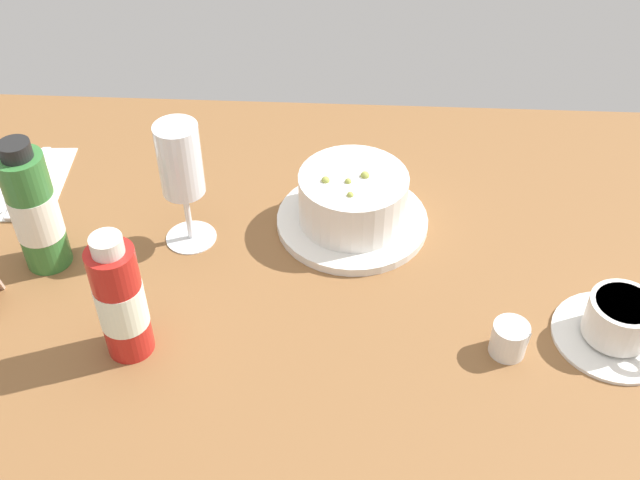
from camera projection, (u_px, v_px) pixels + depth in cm
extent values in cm
cube|color=brown|center=(294.00, 292.00, 96.93)|extent=(110.00, 84.00, 3.00)
cylinder|color=silver|center=(352.00, 221.00, 103.97)|extent=(20.32, 20.32, 1.20)
cylinder|color=silver|center=(353.00, 198.00, 101.28)|extent=(14.38, 14.38, 6.85)
cylinder|color=beige|center=(354.00, 182.00, 99.52)|extent=(12.36, 12.36, 1.60)
sphere|color=#96A043|center=(348.00, 181.00, 98.10)|extent=(0.86, 0.86, 0.86)
sphere|color=#96A043|center=(350.00, 195.00, 96.07)|extent=(0.84, 0.84, 0.84)
sphere|color=#96A043|center=(365.00, 176.00, 99.02)|extent=(1.16, 1.16, 1.16)
sphere|color=#96A043|center=(326.00, 180.00, 98.27)|extent=(1.07, 1.07, 1.07)
cube|color=silver|center=(25.00, 183.00, 110.97)|extent=(12.31, 17.75, 0.30)
cube|color=silver|center=(35.00, 176.00, 111.40)|extent=(2.04, 14.05, 0.50)
cube|color=silver|center=(16.00, 211.00, 105.61)|extent=(2.41, 3.73, 0.40)
cube|color=silver|center=(16.00, 176.00, 111.51)|extent=(1.78, 13.04, 0.50)
cylinder|color=silver|center=(613.00, 335.00, 89.12)|extent=(14.03, 14.03, 0.90)
cylinder|color=silver|center=(620.00, 318.00, 87.16)|extent=(7.64, 7.64, 4.95)
cylinder|color=#3A1F0E|center=(624.00, 306.00, 85.84)|extent=(6.49, 6.49, 1.00)
cylinder|color=silver|center=(509.00, 339.00, 86.53)|extent=(4.14, 4.14, 4.16)
cone|color=silver|center=(527.00, 337.00, 84.72)|extent=(2.52, 2.28, 2.24)
cylinder|color=white|center=(191.00, 237.00, 102.16)|extent=(6.65, 6.65, 0.40)
cylinder|color=white|center=(188.00, 214.00, 99.48)|extent=(0.80, 0.80, 7.61)
cylinder|color=white|center=(180.00, 160.00, 93.72)|extent=(5.43, 5.43, 9.61)
cylinder|color=silver|center=(181.00, 169.00, 94.68)|extent=(4.45, 4.45, 5.77)
cylinder|color=#B21E19|center=(121.00, 302.00, 83.45)|extent=(5.26, 5.26, 14.78)
cylinder|color=silver|center=(121.00, 304.00, 83.65)|extent=(5.37, 5.37, 5.61)
cylinder|color=silver|center=(107.00, 245.00, 77.85)|extent=(3.42, 3.42, 1.96)
cylinder|color=#337233|center=(35.00, 212.00, 93.61)|extent=(5.69, 5.69, 16.31)
cylinder|color=white|center=(36.00, 214.00, 93.83)|extent=(5.80, 5.80, 6.20)
cylinder|color=black|center=(15.00, 150.00, 87.50)|extent=(3.70, 3.70, 1.95)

